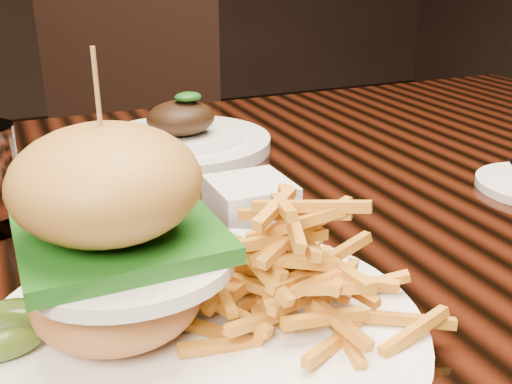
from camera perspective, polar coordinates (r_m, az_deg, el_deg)
name	(u,v)px	position (r m, az deg, el deg)	size (l,w,h in m)	color
dining_table	(248,253)	(0.73, -0.79, -5.84)	(1.60, 0.90, 0.75)	black
burger_plate	(200,271)	(0.42, -5.38, -7.48)	(0.32, 0.32, 0.21)	white
ramekin	(250,198)	(0.63, -0.54, -0.61)	(0.08, 0.08, 0.04)	white
far_dish	(182,139)	(0.86, -7.08, 5.08)	(0.25, 0.25, 0.08)	white
chair_far	(134,149)	(1.58, -11.57, 4.06)	(0.59, 0.59, 0.95)	black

